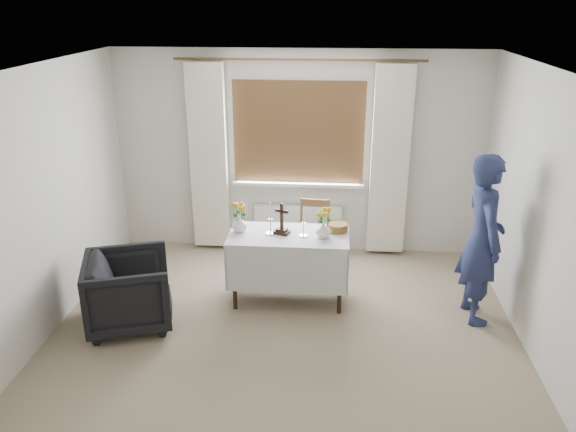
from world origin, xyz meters
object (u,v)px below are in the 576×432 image
object	(u,v)px
wooden_chair	(313,236)
flower_vase_right	(323,230)
flower_vase_left	(240,224)
altar_table	(289,267)
person	(482,239)
wooden_cross	(282,219)
armchair	(129,291)

from	to	relation	value
wooden_chair	flower_vase_right	xyz separation A→B (m)	(0.13, -0.85, 0.44)
wooden_chair	flower_vase_right	size ratio (longest dim) A/B	4.91
flower_vase_left	flower_vase_right	distance (m)	0.88
wooden_chair	flower_vase_left	xyz separation A→B (m)	(-0.74, -0.77, 0.44)
altar_table	person	distance (m)	1.97
wooden_cross	flower_vase_left	xyz separation A→B (m)	(-0.44, 0.02, -0.08)
altar_table	person	world-z (taller)	person
altar_table	flower_vase_left	world-z (taller)	flower_vase_left
armchair	flower_vase_left	distance (m)	1.28
wooden_cross	flower_vase_left	bearing A→B (deg)	-161.92
flower_vase_right	wooden_cross	bearing A→B (deg)	170.71
altar_table	wooden_chair	xyz separation A→B (m)	(0.23, 0.80, 0.03)
altar_table	flower_vase_right	xyz separation A→B (m)	(0.36, -0.05, 0.46)
person	flower_vase_left	bearing A→B (deg)	79.09
flower_vase_left	flower_vase_right	world-z (taller)	flower_vase_left
altar_table	person	bearing A→B (deg)	-5.33
person	flower_vase_left	xyz separation A→B (m)	(-2.41, 0.21, -0.01)
wooden_chair	armchair	distance (m)	2.24
armchair	person	size ratio (longest dim) A/B	0.47
altar_table	flower_vase_left	bearing A→B (deg)	176.06
armchair	wooden_cross	distance (m)	1.67
altar_table	wooden_cross	xyz separation A→B (m)	(-0.07, 0.02, 0.55)
armchair	flower_vase_left	size ratio (longest dim) A/B	4.75
wooden_chair	armchair	size ratio (longest dim) A/B	1.02
wooden_chair	flower_vase_left	world-z (taller)	flower_vase_left
armchair	flower_vase_right	size ratio (longest dim) A/B	4.82
wooden_chair	wooden_cross	distance (m)	0.99
altar_table	armchair	xyz separation A→B (m)	(-1.52, -0.61, -0.02)
wooden_chair	flower_vase_left	bearing A→B (deg)	-130.59
wooden_cross	armchair	bearing A→B (deg)	-136.21
flower_vase_left	wooden_cross	bearing A→B (deg)	-2.31
altar_table	flower_vase_right	bearing A→B (deg)	-8.38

